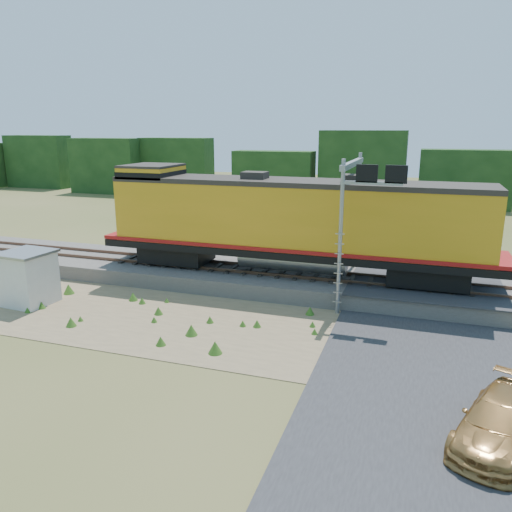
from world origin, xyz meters
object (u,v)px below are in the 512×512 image
(shed, at_px, (28,278))
(car, at_px, (501,422))
(signal_gantry, at_px, (357,193))
(locomotive, at_px, (287,221))

(shed, xyz_separation_m, car, (19.53, -4.75, -0.67))
(signal_gantry, bearing_deg, locomotive, 169.23)
(locomotive, relative_size, signal_gantry, 2.95)
(car, bearing_deg, locomotive, 149.74)
(locomotive, height_order, car, locomotive)
(signal_gantry, bearing_deg, shed, -159.02)
(locomotive, height_order, signal_gantry, signal_gantry)
(shed, relative_size, signal_gantry, 0.37)
(locomotive, bearing_deg, shed, -150.45)
(locomotive, bearing_deg, car, -51.26)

